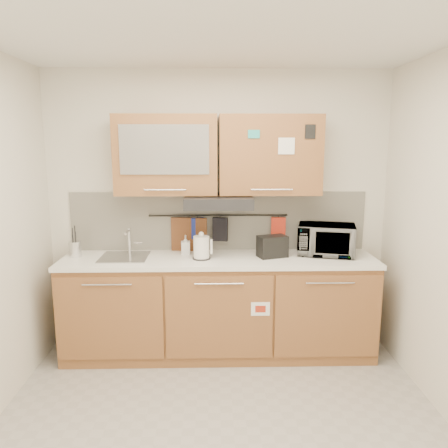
{
  "coord_description": "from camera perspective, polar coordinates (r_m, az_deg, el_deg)",
  "views": [
    {
      "loc": [
        -0.04,
        -2.62,
        1.95
      ],
      "look_at": [
        0.04,
        1.05,
        1.25
      ],
      "focal_mm": 35.0,
      "sensor_mm": 36.0,
      "label": 1
    }
  ],
  "objects": [
    {
      "name": "oven_mitt",
      "position": [
        4.14,
        -3.48,
        -0.55
      ],
      "size": [
        0.12,
        0.06,
        0.2
      ],
      "primitive_type": "cube",
      "rotation": [
        0.0,
        0.0,
        0.29
      ],
      "color": "navy",
      "rests_on": "utensil_rail"
    },
    {
      "name": "ceiling",
      "position": [
        2.7,
        -0.47,
        24.7
      ],
      "size": [
        3.2,
        3.2,
        0.0
      ],
      "primitive_type": "plane",
      "rotation": [
        3.14,
        0.0,
        0.0
      ],
      "color": "white",
      "rests_on": "wall_back"
    },
    {
      "name": "countertop",
      "position": [
        3.95,
        -0.7,
        -4.66
      ],
      "size": [
        2.82,
        0.62,
        0.04
      ],
      "primitive_type": "cube",
      "color": "white",
      "rests_on": "base_cabinet"
    },
    {
      "name": "cutting_board",
      "position": [
        4.16,
        -4.57,
        -2.05
      ],
      "size": [
        0.34,
        0.07,
        0.42
      ],
      "primitive_type": "cube",
      "rotation": [
        0.0,
        0.0,
        -0.13
      ],
      "color": "brown",
      "rests_on": "utensil_rail"
    },
    {
      "name": "soap_bottle",
      "position": [
        4.05,
        -5.04,
        -2.73
      ],
      "size": [
        0.08,
        0.09,
        0.18
      ],
      "primitive_type": "imported",
      "rotation": [
        0.0,
        0.0,
        0.06
      ],
      "color": "#999999",
      "rests_on": "countertop"
    },
    {
      "name": "dark_pouch",
      "position": [
        4.14,
        -0.5,
        -0.7
      ],
      "size": [
        0.15,
        0.07,
        0.22
      ],
      "primitive_type": "cube",
      "rotation": [
        0.0,
        0.0,
        -0.22
      ],
      "color": "black",
      "rests_on": "utensil_rail"
    },
    {
      "name": "utensil_crock",
      "position": [
        4.18,
        -18.85,
        -3.05
      ],
      "size": [
        0.12,
        0.12,
        0.28
      ],
      "rotation": [
        0.0,
        0.0,
        0.02
      ],
      "color": "silver",
      "rests_on": "countertop"
    },
    {
      "name": "sink",
      "position": [
        4.04,
        -12.86,
        -4.22
      ],
      "size": [
        0.42,
        0.4,
        0.26
      ],
      "color": "silver",
      "rests_on": "countertop"
    },
    {
      "name": "backsplash",
      "position": [
        4.17,
        -0.75,
        0.41
      ],
      "size": [
        2.8,
        0.02,
        0.56
      ],
      "primitive_type": "cube",
      "color": "silver",
      "rests_on": "countertop"
    },
    {
      "name": "kettle",
      "position": [
        3.88,
        -2.95,
        -3.17
      ],
      "size": [
        0.18,
        0.16,
        0.25
      ],
      "rotation": [
        0.0,
        0.0,
        -0.01
      ],
      "color": "white",
      "rests_on": "countertop"
    },
    {
      "name": "range_hood",
      "position": [
        3.9,
        -0.73,
        2.96
      ],
      "size": [
        0.6,
        0.46,
        0.1
      ],
      "primitive_type": "cube",
      "color": "black",
      "rests_on": "upper_cabinets"
    },
    {
      "name": "toaster",
      "position": [
        3.96,
        6.33,
        -2.9
      ],
      "size": [
        0.29,
        0.23,
        0.19
      ],
      "rotation": [
        0.0,
        0.0,
        0.33
      ],
      "color": "black",
      "rests_on": "countertop"
    },
    {
      "name": "utensil_rail",
      "position": [
        4.13,
        -0.75,
        1.13
      ],
      "size": [
        1.3,
        0.02,
        0.02
      ],
      "primitive_type": "cylinder",
      "rotation": [
        0.0,
        1.57,
        0.0
      ],
      "color": "black",
      "rests_on": "backsplash"
    },
    {
      "name": "wall_back",
      "position": [
        4.17,
        -0.76,
        1.79
      ],
      "size": [
        3.2,
        0.0,
        3.2
      ],
      "primitive_type": "plane",
      "rotation": [
        1.57,
        0.0,
        0.0
      ],
      "color": "silver",
      "rests_on": "ground"
    },
    {
      "name": "upper_cabinets",
      "position": [
        3.94,
        -0.82,
        9.02
      ],
      "size": [
        1.82,
        0.37,
        0.7
      ],
      "color": "#9D6337",
      "rests_on": "wall_back"
    },
    {
      "name": "microwave",
      "position": [
        4.12,
        13.19,
        -1.99
      ],
      "size": [
        0.58,
        0.46,
        0.28
      ],
      "primitive_type": "imported",
      "rotation": [
        0.0,
        0.0,
        -0.24
      ],
      "color": "#999999",
      "rests_on": "countertop"
    },
    {
      "name": "pot_holder",
      "position": [
        4.17,
        7.11,
        -0.28
      ],
      "size": [
        0.14,
        0.04,
        0.17
      ],
      "primitive_type": "cube",
      "rotation": [
        0.0,
        0.0,
        -0.13
      ],
      "color": "red",
      "rests_on": "utensil_rail"
    },
    {
      "name": "base_cabinet",
      "position": [
        4.11,
        -0.68,
        -11.31
      ],
      "size": [
        2.8,
        0.64,
        0.88
      ],
      "color": "#9D6337",
      "rests_on": "floor"
    },
    {
      "name": "floor",
      "position": [
        3.26,
        -0.39,
        -25.92
      ],
      "size": [
        3.2,
        3.2,
        0.0
      ],
      "primitive_type": "plane",
      "color": "#9E9993",
      "rests_on": "ground"
    }
  ]
}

